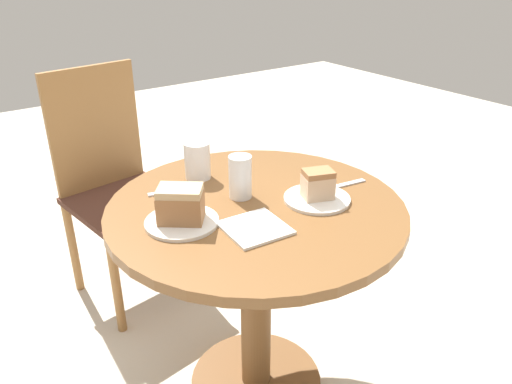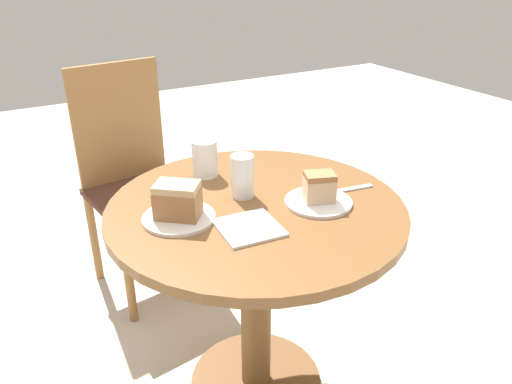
% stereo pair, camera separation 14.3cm
% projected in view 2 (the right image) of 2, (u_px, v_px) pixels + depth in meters
% --- Properties ---
extents(ground_plane, '(8.00, 8.00, 0.00)m').
position_uv_depth(ground_plane, '(256.00, 383.00, 1.76)').
color(ground_plane, beige).
extents(table, '(0.87, 0.87, 0.71)m').
position_uv_depth(table, '(256.00, 257.00, 1.52)').
color(table, brown).
rests_on(table, ground_plane).
extents(chair, '(0.46, 0.47, 0.96)m').
position_uv_depth(chair, '(136.00, 178.00, 2.13)').
color(chair, olive).
rests_on(chair, ground_plane).
extents(plate_near, '(0.20, 0.20, 0.01)m').
position_uv_depth(plate_near, '(318.00, 202.00, 1.45)').
color(plate_near, silver).
rests_on(plate_near, table).
extents(plate_far, '(0.20, 0.20, 0.01)m').
position_uv_depth(plate_far, '(179.00, 218.00, 1.36)').
color(plate_far, silver).
rests_on(plate_far, table).
extents(cake_slice_near, '(0.10, 0.09, 0.09)m').
position_uv_depth(cake_slice_near, '(319.00, 187.00, 1.43)').
color(cake_slice_near, beige).
rests_on(cake_slice_near, plate_near).
extents(cake_slice_far, '(0.14, 0.14, 0.10)m').
position_uv_depth(cake_slice_far, '(178.00, 200.00, 1.34)').
color(cake_slice_far, '#9E6B42').
rests_on(cake_slice_far, plate_far).
extents(glass_lemonade, '(0.07, 0.07, 0.13)m').
position_uv_depth(glass_lemonade, '(242.00, 178.00, 1.47)').
color(glass_lemonade, beige).
rests_on(glass_lemonade, table).
extents(glass_water, '(0.08, 0.08, 0.12)m').
position_uv_depth(glass_water, '(205.00, 160.00, 1.61)').
color(glass_water, silver).
rests_on(glass_water, table).
extents(napkin_stack, '(0.17, 0.17, 0.01)m').
position_uv_depth(napkin_stack, '(249.00, 228.00, 1.32)').
color(napkin_stack, white).
rests_on(napkin_stack, table).
extents(fork, '(0.19, 0.04, 0.00)m').
position_uv_depth(fork, '(345.00, 190.00, 1.53)').
color(fork, silver).
rests_on(fork, table).
extents(spoon, '(0.12, 0.05, 0.00)m').
position_uv_depth(spoon, '(173.00, 188.00, 1.54)').
color(spoon, silver).
rests_on(spoon, table).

